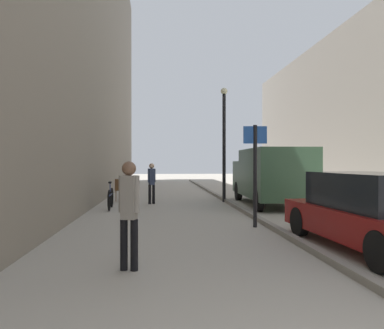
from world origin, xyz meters
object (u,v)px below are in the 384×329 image
(bicycle_leaning, at_px, (111,198))
(cafe_chair_by_doorway, at_px, (121,188))
(pedestrian_mid_block, at_px, (152,180))
(delivery_van, at_px, (271,175))
(parked_car, at_px, (373,212))
(pedestrian_main_foreground, at_px, (129,207))
(street_sign_post, at_px, (255,167))
(lamp_post, at_px, (224,137))
(cafe_chair_near_window, at_px, (126,186))

(bicycle_leaning, height_order, cafe_chair_by_doorway, bicycle_leaning)
(pedestrian_mid_block, relative_size, bicycle_leaning, 0.91)
(pedestrian_mid_block, relative_size, delivery_van, 0.30)
(delivery_van, distance_m, parked_car, 7.37)
(delivery_van, height_order, bicycle_leaning, delivery_van)
(pedestrian_main_foreground, height_order, delivery_van, delivery_van)
(delivery_van, relative_size, parked_car, 1.28)
(street_sign_post, distance_m, lamp_post, 6.16)
(parked_car, height_order, bicycle_leaning, parked_car)
(pedestrian_main_foreground, relative_size, cafe_chair_near_window, 1.77)
(delivery_van, xyz_separation_m, bicycle_leaning, (-6.02, -0.73, -0.79))
(street_sign_post, bearing_deg, lamp_post, -88.51)
(parked_car, distance_m, lamp_post, 8.93)
(pedestrian_main_foreground, distance_m, cafe_chair_by_doorway, 10.26)
(pedestrian_main_foreground, xyz_separation_m, street_sign_post, (2.90, 3.53, 0.58))
(cafe_chair_near_window, bearing_deg, delivery_van, -17.20)
(pedestrian_main_foreground, distance_m, parked_car, 4.61)
(cafe_chair_by_doorway, bearing_deg, lamp_post, 34.41)
(pedestrian_main_foreground, height_order, parked_car, pedestrian_main_foreground)
(cafe_chair_near_window, bearing_deg, lamp_post, -14.83)
(pedestrian_mid_block, relative_size, street_sign_post, 0.62)
(delivery_van, relative_size, street_sign_post, 2.10)
(parked_car, height_order, cafe_chair_by_doorway, parked_car)
(delivery_van, xyz_separation_m, parked_car, (-0.28, -7.35, -0.46))
(parked_car, xyz_separation_m, bicycle_leaning, (-5.74, 6.62, -0.33))
(delivery_van, bearing_deg, pedestrian_main_foreground, -117.81)
(pedestrian_mid_block, bearing_deg, delivery_van, -29.73)
(lamp_post, relative_size, cafe_chair_near_window, 5.06)
(delivery_van, bearing_deg, bicycle_leaning, -171.05)
(bicycle_leaning, bearing_deg, pedestrian_main_foreground, -82.86)
(street_sign_post, bearing_deg, parked_car, 126.13)
(lamp_post, height_order, cafe_chair_near_window, lamp_post)
(pedestrian_main_foreground, bearing_deg, cafe_chair_by_doorway, 112.93)
(bicycle_leaning, bearing_deg, pedestrian_mid_block, 44.53)
(lamp_post, xyz_separation_m, cafe_chair_near_window, (-4.24, 2.43, -2.18))
(street_sign_post, xyz_separation_m, bicycle_leaning, (-4.14, 4.06, -1.16))
(street_sign_post, distance_m, cafe_chair_near_window, 9.40)
(pedestrian_main_foreground, bearing_deg, bicycle_leaning, 115.79)
(pedestrian_main_foreground, bearing_deg, lamp_post, 88.18)
(lamp_post, bearing_deg, cafe_chair_near_window, 150.20)
(delivery_van, xyz_separation_m, street_sign_post, (-1.88, -4.79, 0.37))
(parked_car, bearing_deg, cafe_chair_near_window, 113.95)
(lamp_post, distance_m, cafe_chair_by_doorway, 4.87)
(parked_car, distance_m, cafe_chair_by_doorway, 10.81)
(street_sign_post, bearing_deg, pedestrian_mid_block, -59.85)
(pedestrian_mid_block, distance_m, lamp_post, 3.52)
(parked_car, height_order, cafe_chair_near_window, parked_car)
(pedestrian_mid_block, xyz_separation_m, bicycle_leaning, (-1.42, -1.50, -0.55))
(bicycle_leaning, xyz_separation_m, cafe_chair_by_doorway, (0.10, 2.59, 0.17))
(pedestrian_mid_block, height_order, parked_car, pedestrian_mid_block)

